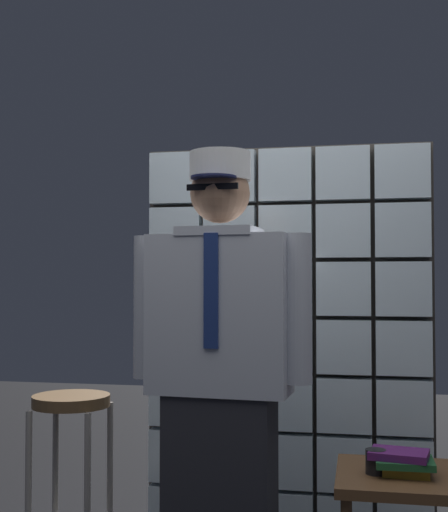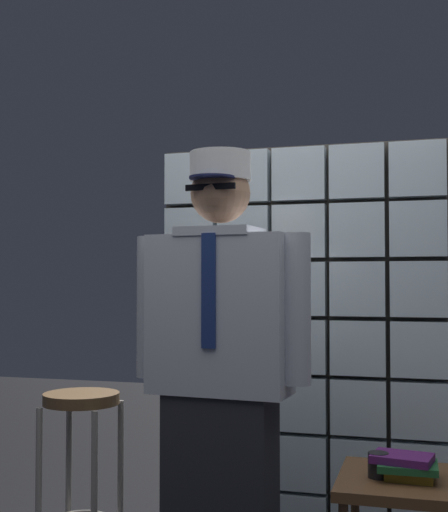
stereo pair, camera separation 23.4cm
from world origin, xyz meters
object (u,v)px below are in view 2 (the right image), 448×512
object	(u,v)px
book_stack	(407,466)
side_table	(408,498)
bar_stool	(81,440)
standing_person	(220,374)
coffee_mug	(379,465)

from	to	relation	value
book_stack	side_table	bearing A→B (deg)	84.31
bar_stool	side_table	bearing A→B (deg)	-2.52
standing_person	bar_stool	world-z (taller)	standing_person
standing_person	book_stack	size ratio (longest dim) A/B	7.21
standing_person	side_table	world-z (taller)	standing_person
coffee_mug	side_table	bearing A→B (deg)	17.54
bar_stool	book_stack	bearing A→B (deg)	-3.48
side_table	coffee_mug	bearing A→B (deg)	-162.46
book_stack	coffee_mug	world-z (taller)	coffee_mug
standing_person	coffee_mug	size ratio (longest dim) A/B	14.49
standing_person	bar_stool	bearing A→B (deg)	167.90
bar_stool	coffee_mug	size ratio (longest dim) A/B	6.46
coffee_mug	bar_stool	bearing A→B (deg)	175.86
book_stack	coffee_mug	size ratio (longest dim) A/B	2.01
side_table	book_stack	xyz separation A→B (m)	(-0.00, -0.02, 0.13)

